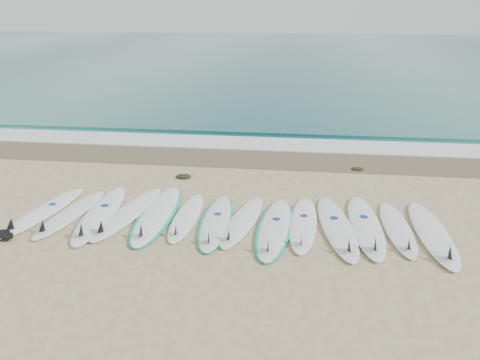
# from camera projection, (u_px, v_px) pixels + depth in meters

# --- Properties ---
(ground) EXTENTS (120.00, 120.00, 0.00)m
(ground) POSITION_uv_depth(u_px,v_px,m) (230.00, 223.00, 9.21)
(ground) COLOR tan
(ocean) EXTENTS (120.00, 55.00, 0.03)m
(ocean) POSITION_uv_depth(u_px,v_px,m) (285.00, 54.00, 39.35)
(ocean) COLOR #226866
(ocean) RESTS_ON ground
(wet_sand_band) EXTENTS (120.00, 1.80, 0.01)m
(wet_sand_band) POSITION_uv_depth(u_px,v_px,m) (251.00, 158.00, 13.02)
(wet_sand_band) COLOR brown
(wet_sand_band) RESTS_ON ground
(foam_band) EXTENTS (120.00, 1.40, 0.04)m
(foam_band) POSITION_uv_depth(u_px,v_px,m) (255.00, 144.00, 14.31)
(foam_band) COLOR silver
(foam_band) RESTS_ON ground
(wave_crest) EXTENTS (120.00, 1.00, 0.10)m
(wave_crest) POSITION_uv_depth(u_px,v_px,m) (259.00, 130.00, 15.69)
(wave_crest) COLOR #226866
(wave_crest) RESTS_ON ground
(surfboard_0) EXTENTS (0.93, 2.65, 0.33)m
(surfboard_0) POSITION_uv_depth(u_px,v_px,m) (42.00, 212.00, 9.56)
(surfboard_0) COLOR white
(surfboard_0) RESTS_ON ground
(surfboard_1) EXTENTS (0.82, 2.50, 0.31)m
(surfboard_1) POSITION_uv_depth(u_px,v_px,m) (69.00, 214.00, 9.46)
(surfboard_1) COLOR silver
(surfboard_1) RESTS_ON ground
(surfboard_2) EXTENTS (0.82, 2.92, 0.37)m
(surfboard_2) POSITION_uv_depth(u_px,v_px,m) (99.00, 214.00, 9.43)
(surfboard_2) COLOR white
(surfboard_2) RESTS_ON ground
(surfboard_3) EXTENTS (1.02, 2.77, 0.35)m
(surfboard_3) POSITION_uv_depth(u_px,v_px,m) (127.00, 214.00, 9.48)
(surfboard_3) COLOR white
(surfboard_3) RESTS_ON ground
(surfboard_4) EXTENTS (0.75, 2.94, 0.37)m
(surfboard_4) POSITION_uv_depth(u_px,v_px,m) (157.00, 214.00, 9.45)
(surfboard_4) COLOR white
(surfboard_4) RESTS_ON ground
(surfboard_5) EXTENTS (0.48, 2.32, 0.30)m
(surfboard_5) POSITION_uv_depth(u_px,v_px,m) (186.00, 217.00, 9.33)
(surfboard_5) COLOR white
(surfboard_5) RESTS_ON ground
(surfboard_6) EXTENTS (0.70, 2.58, 0.32)m
(surfboard_6) POSITION_uv_depth(u_px,v_px,m) (216.00, 222.00, 9.14)
(surfboard_6) COLOR white
(surfboard_6) RESTS_ON ground
(surfboard_7) EXTENTS (0.92, 2.49, 0.31)m
(surfboard_7) POSITION_uv_depth(u_px,v_px,m) (242.00, 222.00, 9.15)
(surfboard_7) COLOR white
(surfboard_7) RESTS_ON ground
(surfboard_8) EXTENTS (0.83, 2.77, 0.35)m
(surfboard_8) POSITION_uv_depth(u_px,v_px,m) (274.00, 228.00, 8.90)
(surfboard_8) COLOR white
(surfboard_8) RESTS_ON ground
(surfboard_9) EXTENTS (0.65, 2.57, 0.33)m
(surfboard_9) POSITION_uv_depth(u_px,v_px,m) (303.00, 224.00, 9.03)
(surfboard_9) COLOR white
(surfboard_9) RESTS_ON ground
(surfboard_10) EXTENTS (0.93, 2.85, 0.36)m
(surfboard_10) POSITION_uv_depth(u_px,v_px,m) (337.00, 228.00, 8.88)
(surfboard_10) COLOR white
(surfboard_10) RESTS_ON ground
(surfboard_11) EXTENTS (0.65, 2.85, 0.36)m
(surfboard_11) POSITION_uv_depth(u_px,v_px,m) (366.00, 226.00, 8.94)
(surfboard_11) COLOR white
(surfboard_11) RESTS_ON ground
(surfboard_12) EXTENTS (0.57, 2.43, 0.31)m
(surfboard_12) POSITION_uv_depth(u_px,v_px,m) (398.00, 229.00, 8.85)
(surfboard_12) COLOR white
(surfboard_12) RESTS_ON ground
(surfboard_13) EXTENTS (0.62, 2.82, 0.36)m
(surfboard_13) POSITION_uv_depth(u_px,v_px,m) (433.00, 234.00, 8.64)
(surfboard_13) COLOR white
(surfboard_13) RESTS_ON ground
(seaweed_near) EXTENTS (0.38, 0.30, 0.07)m
(seaweed_near) POSITION_uv_depth(u_px,v_px,m) (184.00, 176.00, 11.57)
(seaweed_near) COLOR black
(seaweed_near) RESTS_ON ground
(seaweed_far) EXTENTS (0.32, 0.25, 0.06)m
(seaweed_far) POSITION_uv_depth(u_px,v_px,m) (358.00, 169.00, 12.10)
(seaweed_far) COLOR black
(seaweed_far) RESTS_ON ground
(leash_coil) EXTENTS (0.46, 0.36, 0.11)m
(leash_coil) POSITION_uv_depth(u_px,v_px,m) (2.00, 235.00, 8.61)
(leash_coil) COLOR black
(leash_coil) RESTS_ON ground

